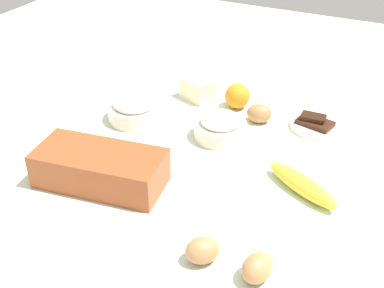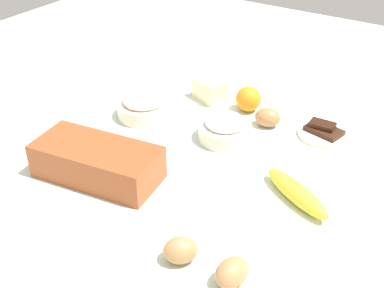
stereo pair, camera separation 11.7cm
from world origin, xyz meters
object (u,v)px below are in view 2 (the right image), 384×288
(flour_bowl, at_px, (144,106))
(orange_fruit, at_px, (247,99))
(egg_loose, at_px, (181,250))
(chocolate_plate, at_px, (323,132))
(egg_beside_bowl, at_px, (232,272))
(banana, at_px, (297,193))
(sugar_bowl, at_px, (225,128))
(egg_near_butter, at_px, (268,118))
(butter_block, at_px, (210,90))
(loaf_pan, at_px, (97,161))

(flour_bowl, xyz_separation_m, orange_fruit, (-0.22, -0.18, 0.00))
(egg_loose, height_order, chocolate_plate, egg_loose)
(flour_bowl, distance_m, egg_beside_bowl, 0.62)
(flour_bowl, xyz_separation_m, egg_loose, (-0.39, 0.39, -0.01))
(banana, bearing_deg, sugar_bowl, -27.78)
(sugar_bowl, xyz_separation_m, egg_beside_bowl, (-0.25, 0.40, -0.01))
(egg_near_butter, height_order, egg_loose, same)
(butter_block, height_order, chocolate_plate, butter_block)
(sugar_bowl, bearing_deg, egg_near_butter, -117.79)
(butter_block, bearing_deg, flour_bowl, 62.10)
(flour_bowl, distance_m, butter_block, 0.21)
(loaf_pan, bearing_deg, chocolate_plate, -137.17)
(loaf_pan, height_order, egg_near_butter, loaf_pan)
(banana, xyz_separation_m, egg_loose, (0.11, 0.28, 0.01))
(orange_fruit, bearing_deg, egg_beside_bowl, 115.43)
(flour_bowl, bearing_deg, banana, 166.90)
(sugar_bowl, height_order, egg_beside_bowl, sugar_bowl)
(sugar_bowl, xyz_separation_m, banana, (-0.25, 0.13, -0.01))
(butter_block, xyz_separation_m, egg_near_butter, (-0.21, 0.05, -0.00))
(sugar_bowl, bearing_deg, flour_bowl, 3.90)
(orange_fruit, bearing_deg, chocolate_plate, 176.11)
(loaf_pan, distance_m, orange_fruit, 0.48)
(flour_bowl, relative_size, egg_loose, 2.26)
(flour_bowl, distance_m, orange_fruit, 0.28)
(banana, bearing_deg, egg_loose, 68.96)
(orange_fruit, bearing_deg, butter_block, -0.33)
(sugar_bowl, bearing_deg, egg_loose, 109.26)
(egg_loose, bearing_deg, loaf_pan, -20.70)
(flour_bowl, height_order, butter_block, flour_bowl)
(butter_block, relative_size, egg_loose, 1.41)
(butter_block, distance_m, egg_loose, 0.64)
(flour_bowl, bearing_deg, egg_beside_bowl, 141.64)
(loaf_pan, bearing_deg, sugar_bowl, -126.37)
(butter_block, bearing_deg, chocolate_plate, 177.33)
(egg_near_butter, height_order, chocolate_plate, egg_near_butter)
(butter_block, height_order, egg_loose, butter_block)
(orange_fruit, height_order, egg_beside_bowl, orange_fruit)
(loaf_pan, bearing_deg, orange_fruit, -114.15)
(flour_bowl, relative_size, banana, 0.76)
(orange_fruit, bearing_deg, egg_loose, 106.30)
(sugar_bowl, distance_m, egg_loose, 0.43)
(loaf_pan, distance_m, banana, 0.44)
(banana, xyz_separation_m, egg_near_butter, (0.19, -0.25, 0.01))
(egg_near_butter, bearing_deg, egg_loose, 98.74)
(sugar_bowl, bearing_deg, egg_beside_bowl, 121.34)
(chocolate_plate, bearing_deg, orange_fruit, -3.89)
(flour_bowl, bearing_deg, chocolate_plate, -159.36)
(loaf_pan, xyz_separation_m, sugar_bowl, (-0.16, -0.29, -0.01))
(butter_block, bearing_deg, sugar_bowl, 130.93)
(sugar_bowl, bearing_deg, butter_block, -49.07)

